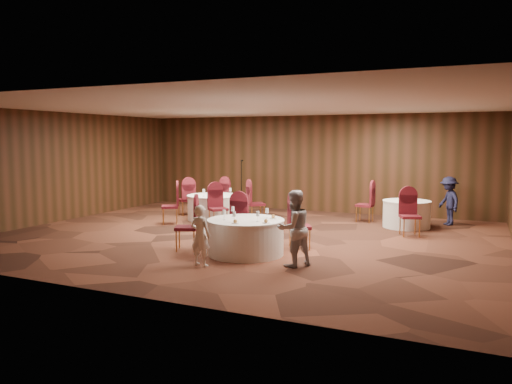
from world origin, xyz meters
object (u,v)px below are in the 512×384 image
at_px(table_right, 406,214).
at_px(woman_a, 200,236).
at_px(man_c, 449,201).
at_px(table_left, 214,207).
at_px(mic_stand, 241,196).
at_px(woman_b, 294,228).
at_px(table_main, 246,237).

distance_m(table_right, woman_a, 6.66).
relative_size(table_right, man_c, 0.94).
bearing_deg(woman_a, man_c, -114.35).
distance_m(table_left, mic_stand, 1.92).
distance_m(woman_b, man_c, 6.56).
xyz_separation_m(table_right, woman_b, (-1.35, -5.24, 0.35)).
bearing_deg(table_left, man_c, 16.17).
xyz_separation_m(table_left, man_c, (6.47, 1.88, 0.31)).
height_order(table_right, woman_b, woman_b).
bearing_deg(table_right, table_left, -169.64).
bearing_deg(table_main, table_right, 61.29).
bearing_deg(table_main, mic_stand, 117.07).
bearing_deg(woman_a, table_main, -100.59).
relative_size(woman_a, woman_b, 0.81).
xyz_separation_m(woman_a, woman_b, (1.61, 0.73, 0.14)).
bearing_deg(mic_stand, table_right, -9.48).
distance_m(table_left, woman_b, 5.92).
relative_size(table_right, mic_stand, 0.74).
bearing_deg(woman_b, woman_a, -30.15).
height_order(table_main, table_right, same).
relative_size(table_main, table_right, 1.26).
xyz_separation_m(table_main, woman_b, (1.25, -0.50, 0.35)).
bearing_deg(mic_stand, table_main, -62.93).
xyz_separation_m(table_left, table_right, (5.46, 1.00, 0.00)).
bearing_deg(table_left, table_main, -52.58).
xyz_separation_m(table_main, table_left, (-2.86, 3.74, -0.00)).
distance_m(mic_stand, man_c, 6.50).
bearing_deg(man_c, woman_a, -62.77).
distance_m(woman_a, woman_b, 1.77).
bearing_deg(woman_b, mic_stand, -110.59).
relative_size(table_main, woman_b, 1.11).
xyz_separation_m(table_right, woman_a, (-2.96, -5.97, 0.21)).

